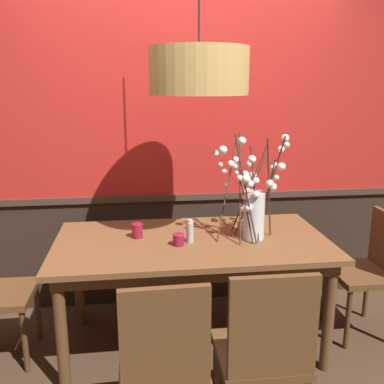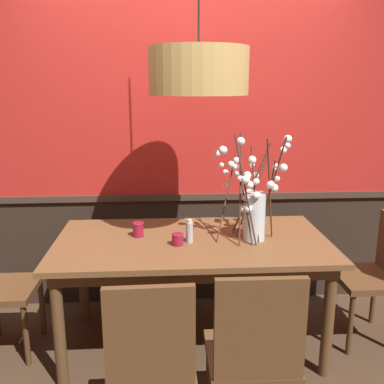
# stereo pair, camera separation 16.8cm
# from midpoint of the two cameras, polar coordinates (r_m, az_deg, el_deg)

# --- Properties ---
(ground_plane) EXTENTS (24.00, 24.00, 0.00)m
(ground_plane) POSITION_cam_midpoint_polar(r_m,az_deg,el_deg) (3.19, 1.60, -19.31)
(ground_plane) COLOR #422D1E
(back_wall) EXTENTS (4.84, 0.14, 2.91)m
(back_wall) POSITION_cam_midpoint_polar(r_m,az_deg,el_deg) (3.38, 0.68, 8.77)
(back_wall) COLOR #2D2119
(back_wall) RESTS_ON ground
(dining_table) EXTENTS (1.78, 0.94, 0.77)m
(dining_table) POSITION_cam_midpoint_polar(r_m,az_deg,el_deg) (2.88, 1.69, -7.81)
(dining_table) COLOR brown
(dining_table) RESTS_ON ground
(chair_near_side_right) EXTENTS (0.43, 0.44, 0.96)m
(chair_near_side_right) POSITION_cam_midpoint_polar(r_m,az_deg,el_deg) (2.21, 10.40, -20.02)
(chair_near_side_right) COLOR brown
(chair_near_side_right) RESTS_ON ground
(chair_near_side_left) EXTENTS (0.42, 0.43, 0.95)m
(chair_near_side_left) POSITION_cam_midpoint_polar(r_m,az_deg,el_deg) (2.13, -3.03, -21.16)
(chair_near_side_left) COLOR brown
(chair_near_side_left) RESTS_ON ground
(chair_far_side_left) EXTENTS (0.42, 0.40, 0.90)m
(chair_far_side_left) POSITION_cam_midpoint_polar(r_m,az_deg,el_deg) (3.77, -3.65, -5.30)
(chair_far_side_left) COLOR brown
(chair_far_side_left) RESTS_ON ground
(chair_head_east_end) EXTENTS (0.40, 0.44, 0.89)m
(chair_head_east_end) POSITION_cam_midpoint_polar(r_m,az_deg,el_deg) (3.31, 24.51, -9.45)
(chair_head_east_end) COLOR brown
(chair_head_east_end) RESTS_ON ground
(vase_with_blossoms) EXTENTS (0.51, 0.42, 0.69)m
(vase_with_blossoms) POSITION_cam_midpoint_polar(r_m,az_deg,el_deg) (2.82, 9.85, -1.59)
(vase_with_blossoms) COLOR silver
(vase_with_blossoms) RESTS_ON dining_table
(candle_holder_nearer_center) EXTENTS (0.08, 0.08, 0.10)m
(candle_holder_nearer_center) POSITION_cam_midpoint_polar(r_m,az_deg,el_deg) (2.89, -5.46, -4.94)
(candle_holder_nearer_center) COLOR maroon
(candle_holder_nearer_center) RESTS_ON dining_table
(candle_holder_nearer_edge) EXTENTS (0.08, 0.08, 0.07)m
(candle_holder_nearer_edge) POSITION_cam_midpoint_polar(r_m,az_deg,el_deg) (2.74, -0.15, -6.26)
(candle_holder_nearer_edge) COLOR maroon
(candle_holder_nearer_edge) RESTS_ON dining_table
(condiment_bottle) EXTENTS (0.05, 0.05, 0.15)m
(condiment_bottle) POSITION_cam_midpoint_polar(r_m,az_deg,el_deg) (2.77, 1.42, -5.24)
(condiment_bottle) COLOR #ADADB2
(condiment_bottle) RESTS_ON dining_table
(pendant_lamp) EXTENTS (0.59, 0.59, 1.22)m
(pendant_lamp) POSITION_cam_midpoint_polar(r_m,az_deg,el_deg) (2.64, 2.77, 15.62)
(pendant_lamp) COLOR tan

